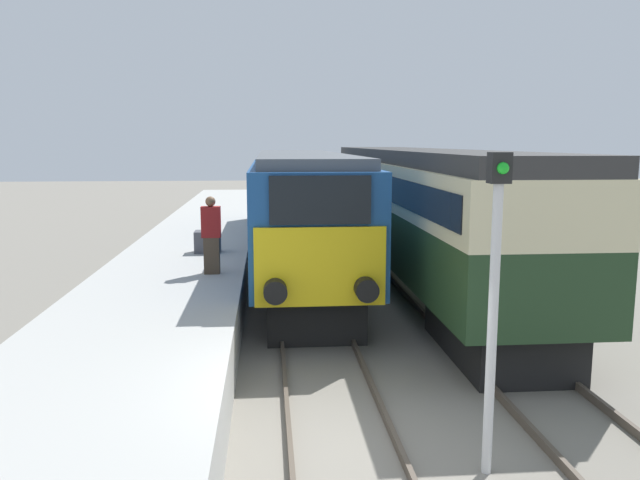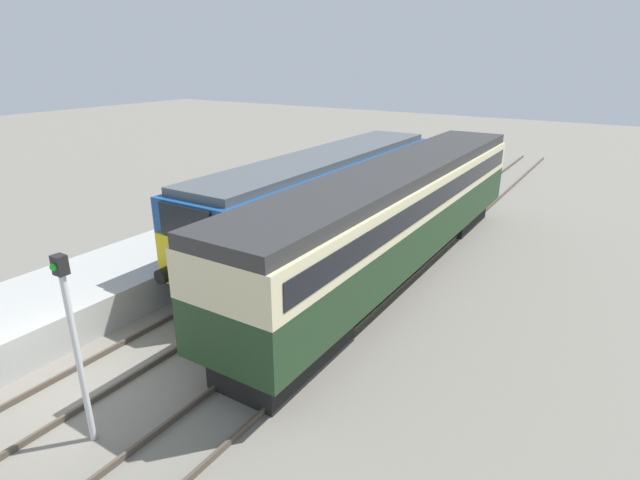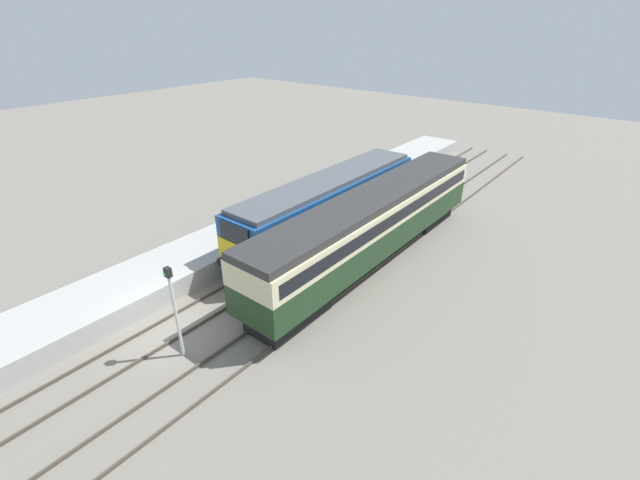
% 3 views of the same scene
% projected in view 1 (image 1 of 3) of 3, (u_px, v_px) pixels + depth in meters
% --- Properties ---
extents(ground_plane, '(120.00, 120.00, 0.00)m').
position_uv_depth(ground_plane, '(345.00, 453.00, 8.25)').
color(ground_plane, slate).
extents(platform_left, '(3.50, 50.00, 1.04)m').
position_uv_depth(platform_left, '(176.00, 284.00, 15.77)').
color(platform_left, '#A8A8A3').
rests_on(platform_left, ground_plane).
extents(rails_near_track, '(1.51, 60.00, 0.14)m').
position_uv_depth(rails_near_track, '(315.00, 334.00, 13.17)').
color(rails_near_track, '#4C4238').
rests_on(rails_near_track, ground_plane).
extents(rails_far_track, '(1.50, 60.00, 0.14)m').
position_uv_depth(rails_far_track, '(472.00, 330.00, 13.45)').
color(rails_far_track, '#4C4238').
rests_on(rails_far_track, ground_plane).
extents(locomotive, '(2.70, 14.39, 3.76)m').
position_uv_depth(locomotive, '(300.00, 209.00, 18.53)').
color(locomotive, black).
rests_on(locomotive, ground_plane).
extents(passenger_carriage, '(2.75, 17.33, 3.87)m').
position_uv_depth(passenger_carriage, '(419.00, 202.00, 18.06)').
color(passenger_carriage, black).
rests_on(passenger_carriage, ground_plane).
extents(person_on_platform, '(0.44, 0.26, 1.81)m').
position_uv_depth(person_on_platform, '(211.00, 235.00, 14.43)').
color(person_on_platform, '#473828').
rests_on(person_on_platform, platform_left).
extents(signal_post, '(0.24, 0.28, 3.96)m').
position_uv_depth(signal_post, '(494.00, 289.00, 7.41)').
color(signal_post, silver).
rests_on(signal_post, ground_plane).
extents(luggage_crate, '(0.70, 0.56, 0.60)m').
position_uv_depth(luggage_crate, '(208.00, 242.00, 17.33)').
color(luggage_crate, '#4C4C51').
rests_on(luggage_crate, platform_left).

